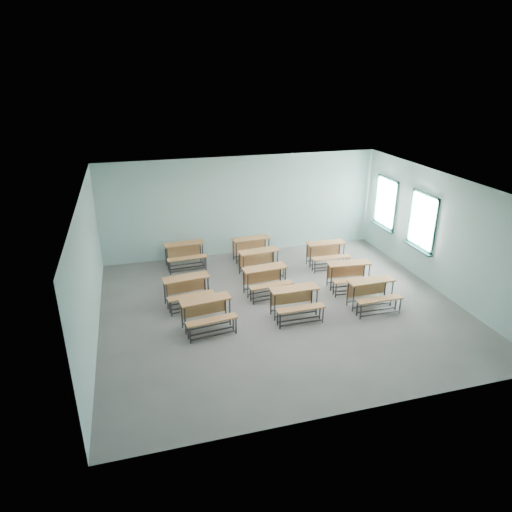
# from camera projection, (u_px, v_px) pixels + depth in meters

# --- Properties ---
(room) EXTENTS (9.04, 8.04, 3.24)m
(room) POSITION_uv_depth(u_px,v_px,m) (285.00, 249.00, 11.20)
(room) COLOR slate
(room) RESTS_ON ground
(desk_unit_r0c0) EXTENTS (1.28, 0.93, 0.74)m
(desk_unit_r0c0) POSITION_uv_depth(u_px,v_px,m) (207.00, 310.00, 10.64)
(desk_unit_r0c0) COLOR #B37440
(desk_unit_r0c0) RESTS_ON ground
(desk_unit_r0c1) EXTENTS (1.19, 0.80, 0.74)m
(desk_unit_r0c1) POSITION_uv_depth(u_px,v_px,m) (295.00, 299.00, 11.16)
(desk_unit_r0c1) COLOR #B37440
(desk_unit_r0c1) RESTS_ON ground
(desk_unit_r0c2) EXTENTS (1.20, 0.81, 0.74)m
(desk_unit_r0c2) POSITION_uv_depth(u_px,v_px,m) (372.00, 290.00, 11.57)
(desk_unit_r0c2) COLOR #B37440
(desk_unit_r0c2) RESTS_ON ground
(desk_unit_r1c0) EXTENTS (1.28, 0.93, 0.74)m
(desk_unit_r1c0) POSITION_uv_depth(u_px,v_px,m) (187.00, 287.00, 11.74)
(desk_unit_r1c0) COLOR #B37440
(desk_unit_r1c0) RESTS_ON ground
(desk_unit_r1c1) EXTENTS (1.26, 0.90, 0.74)m
(desk_unit_r1c1) POSITION_uv_depth(u_px,v_px,m) (266.00, 277.00, 12.30)
(desk_unit_r1c1) COLOR #B37440
(desk_unit_r1c1) RESTS_ON ground
(desk_unit_r1c2) EXTENTS (1.26, 0.91, 0.74)m
(desk_unit_r1c2) POSITION_uv_depth(u_px,v_px,m) (350.00, 272.00, 12.60)
(desk_unit_r1c2) COLOR #B37440
(desk_unit_r1c2) RESTS_ON ground
(desk_unit_r2c1) EXTENTS (1.27, 0.93, 0.74)m
(desk_unit_r2c1) POSITION_uv_depth(u_px,v_px,m) (260.00, 259.00, 13.43)
(desk_unit_r2c1) COLOR #B37440
(desk_unit_r2c1) RESTS_ON ground
(desk_unit_r2c2) EXTENTS (1.22, 0.84, 0.74)m
(desk_unit_r2c2) POSITION_uv_depth(u_px,v_px,m) (327.00, 251.00, 14.05)
(desk_unit_r2c2) COLOR #B37440
(desk_unit_r2c2) RESTS_ON ground
(desk_unit_r3c0) EXTENTS (1.23, 0.87, 0.74)m
(desk_unit_r3c0) POSITION_uv_depth(u_px,v_px,m) (185.00, 252.00, 14.00)
(desk_unit_r3c0) COLOR #B37440
(desk_unit_r3c0) RESTS_ON ground
(desk_unit_r3c1) EXTENTS (1.25, 0.89, 0.74)m
(desk_unit_r3c1) POSITION_uv_depth(u_px,v_px,m) (252.00, 246.00, 14.41)
(desk_unit_r3c1) COLOR #B37440
(desk_unit_r3c1) RESTS_ON ground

